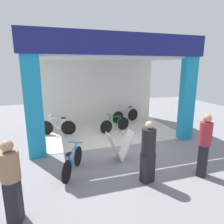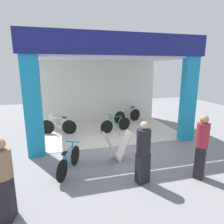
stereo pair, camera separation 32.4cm
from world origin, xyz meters
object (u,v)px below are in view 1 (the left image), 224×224
at_px(bicycle_parked_0, 73,162).
at_px(pedestrian_2, 11,181).
at_px(pedestrian_0, 204,145).
at_px(pedestrian_1, 148,151).
at_px(bicycle_inside_0, 126,115).
at_px(sandwich_board_sign, 120,146).
at_px(bicycle_inside_1, 57,127).
at_px(bicycle_inside_2, 115,125).

bearing_deg(bicycle_parked_0, pedestrian_2, -130.58).
distance_m(pedestrian_0, pedestrian_2, 4.72).
xyz_separation_m(bicycle_parked_0, pedestrian_1, (1.84, -0.99, 0.53)).
xyz_separation_m(bicycle_inside_0, sandwich_board_sign, (-1.80, -4.14, 0.10)).
distance_m(bicycle_parked_0, pedestrian_1, 2.15).
bearing_deg(bicycle_parked_0, pedestrian_1, -28.28).
relative_size(bicycle_inside_1, bicycle_parked_0, 1.15).
bearing_deg(pedestrian_2, bicycle_inside_0, 52.45).
distance_m(bicycle_inside_2, pedestrian_2, 5.87).
bearing_deg(pedestrian_2, bicycle_parked_0, 49.42).
distance_m(bicycle_parked_0, pedestrian_2, 2.03).
bearing_deg(pedestrian_0, bicycle_inside_1, 128.80).
bearing_deg(bicycle_inside_2, bicycle_inside_1, 172.37).
xyz_separation_m(bicycle_inside_2, sandwich_board_sign, (-0.73, -2.75, 0.13)).
bearing_deg(pedestrian_1, sandwich_board_sign, 101.24).
distance_m(bicycle_parked_0, sandwich_board_sign, 1.62).
height_order(bicycle_inside_1, pedestrian_1, pedestrian_1).
xyz_separation_m(pedestrian_1, pedestrian_2, (-3.11, -0.49, 0.02)).
relative_size(bicycle_inside_2, pedestrian_2, 0.90).
distance_m(bicycle_inside_1, pedestrian_0, 6.02).
xyz_separation_m(sandwich_board_sign, pedestrian_2, (-2.83, -1.88, 0.41)).
distance_m(bicycle_inside_0, pedestrian_1, 5.76).
xyz_separation_m(bicycle_inside_0, pedestrian_0, (0.08, -5.71, 0.54)).
bearing_deg(bicycle_inside_2, pedestrian_0, -75.16).
distance_m(bicycle_inside_0, bicycle_parked_0, 5.65).
relative_size(bicycle_inside_0, bicycle_inside_2, 1.08).
bearing_deg(pedestrian_1, bicycle_inside_0, 74.59).
xyz_separation_m(bicycle_inside_2, pedestrian_1, (-0.46, -4.14, 0.52)).
distance_m(bicycle_inside_1, sandwich_board_sign, 3.62).
bearing_deg(bicycle_inside_1, bicycle_inside_2, -7.63).
xyz_separation_m(bicycle_inside_1, pedestrian_1, (2.15, -4.49, 0.50)).
xyz_separation_m(bicycle_inside_2, bicycle_parked_0, (-2.29, -3.15, -0.01)).
bearing_deg(bicycle_inside_1, pedestrian_0, -51.20).
xyz_separation_m(bicycle_inside_0, bicycle_inside_2, (-1.07, -1.39, -0.03)).
height_order(bicycle_inside_0, bicycle_parked_0, bicycle_inside_0).
height_order(bicycle_inside_0, bicycle_inside_1, bicycle_inside_0).
distance_m(bicycle_inside_0, bicycle_inside_1, 3.82).
height_order(bicycle_inside_0, sandwich_board_sign, sandwich_board_sign).
xyz_separation_m(bicycle_inside_1, pedestrian_0, (3.75, -4.67, 0.55)).
bearing_deg(pedestrian_2, bicycle_inside_1, 79.16).
bearing_deg(bicycle_inside_1, pedestrian_2, -100.84).
height_order(bicycle_inside_1, pedestrian_2, pedestrian_2).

